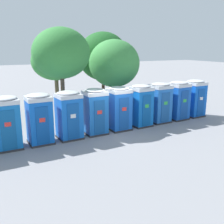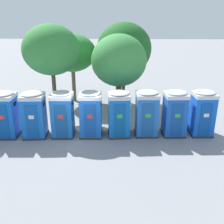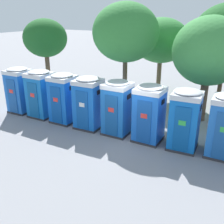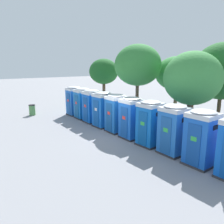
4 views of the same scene
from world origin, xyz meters
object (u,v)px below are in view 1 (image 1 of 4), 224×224
portapotty_2 (39,119)px  portapotty_4 (95,111)px  street_tree_0 (103,56)px  portapotty_3 (69,115)px  portapotty_5 (119,108)px  portapotty_9 (195,98)px  street_tree_2 (61,53)px  portapotty_7 (160,102)px  portapotty_6 (141,105)px  portapotty_8 (178,100)px  street_tree_4 (114,64)px  portapotty_1 (6,123)px  street_tree_3 (55,62)px

portapotty_2 → portapotty_4: same height
portapotty_2 → street_tree_0: street_tree_0 is taller
portapotty_3 → portapotty_4: (1.53, 0.11, 0.00)m
portapotty_5 → street_tree_0: size_ratio=0.43×
portapotty_9 → street_tree_2: size_ratio=0.43×
portapotty_5 → portapotty_7: same height
portapotty_2 → portapotty_6: size_ratio=1.00×
portapotty_5 → portapotty_8: (4.58, 0.26, -0.00)m
portapotty_6 → street_tree_2: 5.67m
portapotty_7 → street_tree_2: size_ratio=0.43×
portapotty_6 → portapotty_8: size_ratio=1.00×
street_tree_2 → street_tree_4: 4.23m
portapotty_2 → portapotty_9: same height
portapotty_4 → portapotty_7: same height
portapotty_7 → street_tree_0: 6.66m
portapotty_6 → portapotty_7: size_ratio=1.00×
portapotty_4 → portapotty_8: bearing=3.0°
portapotty_6 → portapotty_3: bearing=-177.0°
portapotty_1 → street_tree_2: bearing=38.2°
portapotty_3 → street_tree_0: bearing=52.4°
portapotty_3 → street_tree_4: street_tree_4 is taller
portapotty_9 → street_tree_4: (-4.61, 3.20, 2.28)m
portapotty_3 → street_tree_3: street_tree_3 is taller
portapotty_2 → street_tree_0: size_ratio=0.43×
portapotty_2 → portapotty_4: (3.05, 0.16, 0.00)m
portapotty_9 → street_tree_0: bearing=126.0°
portapotty_9 → street_tree_0: size_ratio=0.43×
portapotty_8 → street_tree_4: street_tree_4 is taller
portapotty_5 → street_tree_4: 4.47m
portapotty_6 → portapotty_7: 1.53m
portapotty_1 → portapotty_5: 6.12m
portapotty_8 → portapotty_9: 1.53m
portapotty_5 → street_tree_2: bearing=134.8°
portapotty_8 → street_tree_2: bearing=162.1°
portapotty_1 → street_tree_3: street_tree_3 is taller
portapotty_5 → portapotty_8: same height
street_tree_4 → portapotty_4: bearing=-130.0°
portapotty_1 → portapotty_8: size_ratio=1.00×
portapotty_1 → portapotty_7: (9.16, 0.47, 0.00)m
portapotty_8 → street_tree_0: size_ratio=0.43×
portapotty_4 → street_tree_3: 6.74m
portapotty_5 → street_tree_4: street_tree_4 is taller
portapotty_7 → street_tree_2: 6.79m
portapotty_4 → portapotty_6: (3.06, 0.13, 0.00)m
portapotty_4 → portapotty_2: bearing=-177.1°
portapotty_2 → street_tree_3: size_ratio=0.50×
street_tree_3 → portapotty_7: bearing=-50.2°
portapotty_1 → street_tree_2: street_tree_2 is taller
portapotty_4 → portapotty_5: 1.53m
portapotty_3 → portapotty_8: 7.65m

